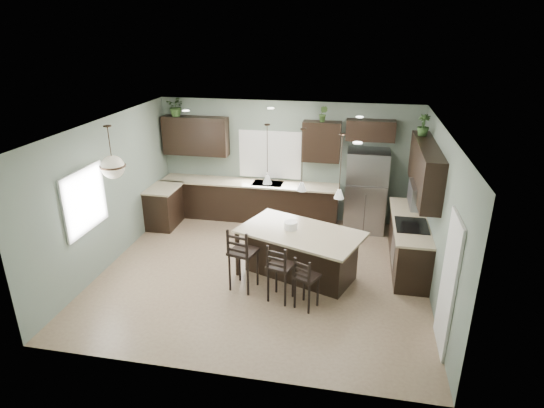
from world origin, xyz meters
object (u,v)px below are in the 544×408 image
Objects in this scene: kitchen_island at (300,254)px; bar_stool_right at (307,282)px; plant_back_left at (176,106)px; serving_dish at (291,225)px; refrigerator at (366,191)px; bar_stool_center at (281,272)px; bar_stool_left at (243,258)px.

kitchen_island is 2.28× the size of bar_stool_right.
bar_stool_right is 5.41m from plant_back_left.
serving_dish is at bearing 180.00° from kitchen_island.
refrigerator is 1.73× the size of bar_stool_center.
kitchen_island is at bearing 130.12° from bar_stool_right.
bar_stool_left is 1.11× the size of bar_stool_center.
plant_back_left is at bearing 140.89° from bar_stool_left.
bar_stool_left is (-0.73, -0.65, -0.40)m from serving_dish.
kitchen_island is at bearing -20.67° from serving_dish.
plant_back_left is (-3.08, 2.49, 1.63)m from serving_dish.
bar_stool_right is at bearing -3.90° from bar_stool_left.
refrigerator is at bearing 82.27° from bar_stool_center.
kitchen_island is 0.84m from bar_stool_center.
refrigerator is 1.94× the size of bar_stool_right.
refrigerator reaches higher than bar_stool_center.
plant_back_left is (-3.05, 3.37, 2.10)m from bar_stool_center.
refrigerator is 3.63m from bar_stool_left.
bar_stool_left is 4.42m from plant_back_left.
kitchen_island is 0.99m from bar_stool_right.
serving_dish is 4.28m from plant_back_left.
bar_stool_left is (-2.07, -2.97, -0.33)m from refrigerator.
bar_stool_right reaches higher than kitchen_island.
bar_stool_right is at bearing -105.15° from refrigerator.
refrigerator is at bearing 84.98° from kitchen_island.
serving_dish is (-0.19, 0.07, 0.53)m from kitchen_island.
bar_stool_right is at bearing -45.06° from plant_back_left.
bar_stool_left is at bearing -138.30° from serving_dish.
bar_stool_right is (1.16, -0.38, -0.12)m from bar_stool_left.
kitchen_island is at bearing 46.39° from bar_stool_left.
refrigerator reaches higher than bar_stool_right.
bar_stool_center is 1.12× the size of bar_stool_right.
kitchen_island is 4.68m from plant_back_left.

